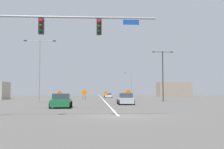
{
  "coord_description": "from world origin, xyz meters",
  "views": [
    {
      "loc": [
        -1.51,
        -18.1,
        1.61
      ],
      "look_at": [
        1.13,
        26.74,
        4.5
      ],
      "focal_mm": 43.51,
      "sensor_mm": 36.0,
      "label": 1
    }
  ],
  "objects_px": {
    "construction_sign_left_shoulder": "(60,96)",
    "car_silver_near": "(125,99)",
    "traffic_signal_assembly": "(41,36)",
    "street_lamp_far_right": "(131,83)",
    "construction_sign_right_lane": "(84,93)",
    "street_lamp_near_right": "(39,65)",
    "street_lamp_far_left": "(163,72)",
    "construction_sign_right_shoulder": "(106,93)",
    "car_green_passing": "(61,101)",
    "car_blue_mid": "(126,96)",
    "car_white_distant": "(108,95)",
    "construction_sign_median_near": "(128,94)"
  },
  "relations": [
    {
      "from": "construction_sign_right_lane",
      "to": "construction_sign_right_shoulder",
      "type": "bearing_deg",
      "value": 72.11
    },
    {
      "from": "construction_sign_right_shoulder",
      "to": "car_blue_mid",
      "type": "bearing_deg",
      "value": -66.6
    },
    {
      "from": "car_blue_mid",
      "to": "construction_sign_right_lane",
      "type": "bearing_deg",
      "value": -148.62
    },
    {
      "from": "street_lamp_near_right",
      "to": "street_lamp_far_left",
      "type": "relative_size",
      "value": 1.09
    },
    {
      "from": "traffic_signal_assembly",
      "to": "street_lamp_far_left",
      "type": "xyz_separation_m",
      "value": [
        15.17,
        27.96,
        -0.21
      ]
    },
    {
      "from": "street_lamp_far_right",
      "to": "construction_sign_left_shoulder",
      "type": "xyz_separation_m",
      "value": [
        -15.0,
        -51.79,
        -3.17
      ]
    },
    {
      "from": "street_lamp_near_right",
      "to": "street_lamp_far_left",
      "type": "xyz_separation_m",
      "value": [
        20.02,
        4.87,
        -0.52
      ]
    },
    {
      "from": "car_white_distant",
      "to": "car_silver_near",
      "type": "relative_size",
      "value": 1.19
    },
    {
      "from": "street_lamp_far_right",
      "to": "street_lamp_far_left",
      "type": "bearing_deg",
      "value": -88.87
    },
    {
      "from": "construction_sign_right_lane",
      "to": "car_white_distant",
      "type": "relative_size",
      "value": 0.47
    },
    {
      "from": "construction_sign_right_lane",
      "to": "construction_sign_left_shoulder",
      "type": "xyz_separation_m",
      "value": [
        -1.86,
        -23.73,
        -0.25
      ]
    },
    {
      "from": "construction_sign_right_lane",
      "to": "car_white_distant",
      "type": "height_order",
      "value": "construction_sign_right_lane"
    },
    {
      "from": "construction_sign_right_shoulder",
      "to": "construction_sign_left_shoulder",
      "type": "bearing_deg",
      "value": -99.89
    },
    {
      "from": "street_lamp_far_left",
      "to": "street_lamp_far_right",
      "type": "bearing_deg",
      "value": 91.13
    },
    {
      "from": "construction_sign_left_shoulder",
      "to": "car_silver_near",
      "type": "relative_size",
      "value": 0.47
    },
    {
      "from": "street_lamp_near_right",
      "to": "construction_sign_right_lane",
      "type": "xyz_separation_m",
      "value": [
        6.13,
        14.65,
        -4.25
      ]
    },
    {
      "from": "street_lamp_far_left",
      "to": "construction_sign_right_shoulder",
      "type": "xyz_separation_m",
      "value": [
        -8.94,
        25.11,
        -3.89
      ]
    },
    {
      "from": "street_lamp_near_right",
      "to": "traffic_signal_assembly",
      "type": "bearing_deg",
      "value": -78.14
    },
    {
      "from": "car_silver_near",
      "to": "construction_sign_median_near",
      "type": "bearing_deg",
      "value": 76.9
    },
    {
      "from": "construction_sign_left_shoulder",
      "to": "car_silver_near",
      "type": "bearing_deg",
      "value": 18.01
    },
    {
      "from": "street_lamp_far_right",
      "to": "construction_sign_right_lane",
      "type": "xyz_separation_m",
      "value": [
        -13.14,
        -28.06,
        -2.92
      ]
    },
    {
      "from": "construction_sign_right_lane",
      "to": "car_white_distant",
      "type": "distance_m",
      "value": 21.99
    },
    {
      "from": "car_blue_mid",
      "to": "street_lamp_near_right",
      "type": "bearing_deg",
      "value": -127.09
    },
    {
      "from": "construction_sign_right_lane",
      "to": "car_silver_near",
      "type": "distance_m",
      "value": 22.01
    },
    {
      "from": "construction_sign_right_shoulder",
      "to": "car_white_distant",
      "type": "distance_m",
      "value": 5.95
    },
    {
      "from": "street_lamp_near_right",
      "to": "car_green_passing",
      "type": "xyz_separation_m",
      "value": [
        4.98,
        -13.07,
        -4.94
      ]
    },
    {
      "from": "street_lamp_far_right",
      "to": "construction_sign_median_near",
      "type": "xyz_separation_m",
      "value": [
        -6.25,
        -46.01,
        -3.0
      ]
    },
    {
      "from": "construction_sign_right_shoulder",
      "to": "car_green_passing",
      "type": "xyz_separation_m",
      "value": [
        -6.1,
        -43.05,
        -0.53
      ]
    },
    {
      "from": "street_lamp_far_right",
      "to": "construction_sign_right_lane",
      "type": "bearing_deg",
      "value": -115.1
    },
    {
      "from": "car_silver_near",
      "to": "car_green_passing",
      "type": "height_order",
      "value": "car_green_passing"
    },
    {
      "from": "car_silver_near",
      "to": "street_lamp_near_right",
      "type": "bearing_deg",
      "value": 152.24
    },
    {
      "from": "construction_sign_median_near",
      "to": "construction_sign_right_lane",
      "type": "bearing_deg",
      "value": 111.03
    },
    {
      "from": "car_blue_mid",
      "to": "car_white_distant",
      "type": "xyz_separation_m",
      "value": [
        -3.37,
        15.61,
        -0.03
      ]
    },
    {
      "from": "traffic_signal_assembly",
      "to": "street_lamp_far_right",
      "type": "relative_size",
      "value": 1.52
    },
    {
      "from": "street_lamp_near_right",
      "to": "construction_sign_median_near",
      "type": "bearing_deg",
      "value": -14.18
    },
    {
      "from": "traffic_signal_assembly",
      "to": "car_silver_near",
      "type": "distance_m",
      "value": 18.79
    },
    {
      "from": "street_lamp_near_right",
      "to": "car_white_distant",
      "type": "height_order",
      "value": "street_lamp_near_right"
    },
    {
      "from": "construction_sign_left_shoulder",
      "to": "car_white_distant",
      "type": "relative_size",
      "value": 0.39
    },
    {
      "from": "construction_sign_right_shoulder",
      "to": "street_lamp_near_right",
      "type": "bearing_deg",
      "value": -110.29
    },
    {
      "from": "street_lamp_far_right",
      "to": "construction_sign_left_shoulder",
      "type": "bearing_deg",
      "value": -106.16
    },
    {
      "from": "construction_sign_right_shoulder",
      "to": "construction_sign_left_shoulder",
      "type": "xyz_separation_m",
      "value": [
        -6.81,
        -39.06,
        -0.09
      ]
    },
    {
      "from": "street_lamp_far_left",
      "to": "car_green_passing",
      "type": "distance_m",
      "value": 23.83
    },
    {
      "from": "traffic_signal_assembly",
      "to": "construction_sign_right_lane",
      "type": "height_order",
      "value": "traffic_signal_assembly"
    },
    {
      "from": "car_white_distant",
      "to": "traffic_signal_assembly",
      "type": "bearing_deg",
      "value": -96.85
    },
    {
      "from": "construction_sign_median_near",
      "to": "car_green_passing",
      "type": "bearing_deg",
      "value": -129.47
    },
    {
      "from": "street_lamp_far_left",
      "to": "car_blue_mid",
      "type": "xyz_separation_m",
      "value": [
        -4.72,
        15.37,
        -4.45
      ]
    },
    {
      "from": "construction_sign_right_lane",
      "to": "street_lamp_far_left",
      "type": "bearing_deg",
      "value": -35.14
    },
    {
      "from": "street_lamp_near_right",
      "to": "construction_sign_left_shoulder",
      "type": "bearing_deg",
      "value": -64.78
    },
    {
      "from": "street_lamp_near_right",
      "to": "car_blue_mid",
      "type": "height_order",
      "value": "street_lamp_near_right"
    },
    {
      "from": "street_lamp_far_right",
      "to": "traffic_signal_assembly",
      "type": "bearing_deg",
      "value": -102.37
    }
  ]
}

